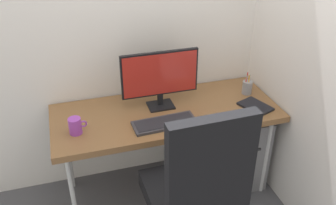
{
  "coord_description": "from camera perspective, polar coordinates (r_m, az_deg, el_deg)",
  "views": [
    {
      "loc": [
        -0.62,
        -2.09,
        2.03
      ],
      "look_at": [
        -0.01,
        -0.06,
        0.81
      ],
      "focal_mm": 39.73,
      "sensor_mm": 36.0,
      "label": 1
    }
  ],
  "objects": [
    {
      "name": "office_chair",
      "position": [
        2.13,
        4.48,
        -13.19
      ],
      "size": [
        0.54,
        0.56,
        1.14
      ],
      "color": "black",
      "rests_on": "ground_plane"
    },
    {
      "name": "filing_cabinet",
      "position": [
        2.94,
        9.89,
        -6.67
      ],
      "size": [
        0.4,
        0.45,
        0.6
      ],
      "color": "slate",
      "rests_on": "ground_plane"
    },
    {
      "name": "monitor",
      "position": [
        2.5,
        -1.24,
        4.08
      ],
      "size": [
        0.53,
        0.14,
        0.4
      ],
      "color": "black",
      "rests_on": "desk"
    },
    {
      "name": "keyboard",
      "position": [
        2.4,
        -0.5,
        -3.14
      ],
      "size": [
        0.42,
        0.18,
        0.02
      ],
      "color": "#333338",
      "rests_on": "desk"
    },
    {
      "name": "pen_holder",
      "position": [
        2.8,
        12.04,
        2.31
      ],
      "size": [
        0.07,
        0.07,
        0.17
      ],
      "color": "gray",
      "rests_on": "desk"
    },
    {
      "name": "wall_side_right",
      "position": [
        2.42,
        20.38,
        13.13
      ],
      "size": [
        0.04,
        2.2,
        2.8
      ],
      "primitive_type": "cube",
      "color": "white",
      "rests_on": "ground_plane"
    },
    {
      "name": "ground_plane",
      "position": [
        2.98,
        -0.25,
        -12.96
      ],
      "size": [
        8.0,
        8.0,
        0.0
      ],
      "primitive_type": "plane",
      "color": "#4C4C51"
    },
    {
      "name": "notebook",
      "position": [
        2.65,
        13.26,
        -0.57
      ],
      "size": [
        0.22,
        0.25,
        0.02
      ],
      "primitive_type": "cube",
      "rotation": [
        0.0,
        0.0,
        0.35
      ],
      "color": "black",
      "rests_on": "desk"
    },
    {
      "name": "mouse",
      "position": [
        2.47,
        8.25,
        -2.2
      ],
      "size": [
        0.06,
        0.1,
        0.04
      ],
      "primitive_type": "ellipsoid",
      "rotation": [
        0.0,
        0.0,
        -0.13
      ],
      "color": "slate",
      "rests_on": "desk"
    },
    {
      "name": "desk",
      "position": [
        2.57,
        -0.28,
        -2.03
      ],
      "size": [
        1.55,
        0.63,
        0.71
      ],
      "color": "brown",
      "rests_on": "ground_plane"
    },
    {
      "name": "coffee_mug",
      "position": [
        2.36,
        -14.03,
        -3.5
      ],
      "size": [
        0.11,
        0.08,
        0.11
      ],
      "color": "purple",
      "rests_on": "desk"
    }
  ]
}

